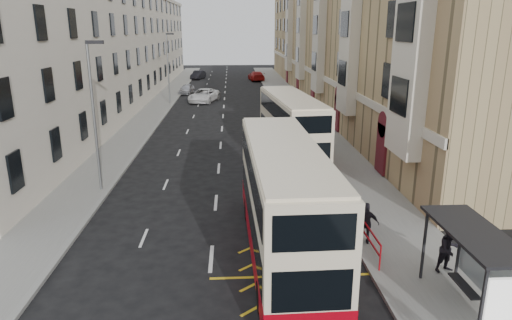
{
  "coord_description": "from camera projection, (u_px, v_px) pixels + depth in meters",
  "views": [
    {
      "loc": [
        0.89,
        -12.25,
        8.78
      ],
      "look_at": [
        2.0,
        8.31,
        2.77
      ],
      "focal_mm": 32.0,
      "sensor_mm": 36.0,
      "label": 1
    }
  ],
  "objects": [
    {
      "name": "pavement_right",
      "position": [
        307.0,
        122.0,
        43.3
      ],
      "size": [
        4.0,
        120.0,
        0.15
      ],
      "primitive_type": "cube",
      "color": "slate",
      "rests_on": "ground"
    },
    {
      "name": "white_van",
      "position": [
        204.0,
        95.0,
        55.51
      ],
      "size": [
        4.04,
        6.18,
        1.58
      ],
      "primitive_type": "imported",
      "rotation": [
        0.0,
        0.0,
        -0.27
      ],
      "color": "silver",
      "rests_on": "ground"
    },
    {
      "name": "terrace_left",
      "position": [
        112.0,
        47.0,
        55.24
      ],
      "size": [
        9.18,
        79.0,
        13.25
      ],
      "color": "silver",
      "rests_on": "ground"
    },
    {
      "name": "street_lamp_far",
      "position": [
        168.0,
        64.0,
        52.78
      ],
      "size": [
        0.93,
        0.18,
        8.0
      ],
      "color": "slate",
      "rests_on": "pavement_left"
    },
    {
      "name": "bus_shelter",
      "position": [
        483.0,
        259.0,
        13.61
      ],
      "size": [
        1.65,
        4.25,
        2.7
      ],
      "color": "black",
      "rests_on": "pavement_right"
    },
    {
      "name": "kerb_right",
      "position": [
        286.0,
        123.0,
        43.2
      ],
      "size": [
        0.25,
        120.0,
        0.15
      ],
      "primitive_type": "cube",
      "color": "gray",
      "rests_on": "ground"
    },
    {
      "name": "car_silver",
      "position": [
        187.0,
        89.0,
        62.13
      ],
      "size": [
        2.16,
        4.07,
        1.32
      ],
      "primitive_type": "imported",
      "rotation": [
        0.0,
        0.0,
        -0.16
      ],
      "color": "#B0B2B9",
      "rests_on": "ground"
    },
    {
      "name": "car_red",
      "position": [
        256.0,
        76.0,
        77.63
      ],
      "size": [
        2.82,
        5.66,
        1.58
      ],
      "primitive_type": "imported",
      "rotation": [
        0.0,
        0.0,
        3.26
      ],
      "color": "#A51311",
      "rests_on": "ground"
    },
    {
      "name": "street_lamp_near",
      "position": [
        94.0,
        109.0,
        24.03
      ],
      "size": [
        0.93,
        0.18,
        8.0
      ],
      "color": "slate",
      "rests_on": "pavement_left"
    },
    {
      "name": "road_markings",
      "position": [
        224.0,
        100.0,
        57.29
      ],
      "size": [
        10.0,
        110.0,
        0.01
      ],
      "primitive_type": null,
      "color": "silver",
      "rests_on": "ground"
    },
    {
      "name": "pavement_left",
      "position": [
        142.0,
        124.0,
        42.5
      ],
      "size": [
        3.0,
        120.0,
        0.15
      ],
      "primitive_type": "cube",
      "color": "slate",
      "rests_on": "ground"
    },
    {
      "name": "guard_railing",
      "position": [
        357.0,
        217.0,
        19.75
      ],
      "size": [
        0.06,
        6.56,
        1.01
      ],
      "color": "#B60B15",
      "rests_on": "pavement_right"
    },
    {
      "name": "double_decker_front",
      "position": [
        284.0,
        201.0,
        17.59
      ],
      "size": [
        2.88,
        11.48,
        4.56
      ],
      "rotation": [
        0.0,
        0.0,
        0.02
      ],
      "color": "beige",
      "rests_on": "ground"
    },
    {
      "name": "kerb_left",
      "position": [
        158.0,
        124.0,
        42.58
      ],
      "size": [
        0.25,
        120.0,
        0.15
      ],
      "primitive_type": "cube",
      "color": "gray",
      "rests_on": "ground"
    },
    {
      "name": "terrace_right",
      "position": [
        344.0,
        38.0,
        56.31
      ],
      "size": [
        10.75,
        79.0,
        15.25
      ],
      "color": "tan",
      "rests_on": "ground"
    },
    {
      "name": "pedestrian_mid",
      "position": [
        449.0,
        249.0,
        16.52
      ],
      "size": [
        1.01,
        0.87,
        1.79
      ],
      "primitive_type": "imported",
      "rotation": [
        0.0,
        0.0,
        0.25
      ],
      "color": "black",
      "rests_on": "pavement_right"
    },
    {
      "name": "pedestrian_far",
      "position": [
        366.0,
        223.0,
        18.73
      ],
      "size": [
        1.12,
        0.68,
        1.77
      ],
      "primitive_type": "imported",
      "rotation": [
        0.0,
        0.0,
        2.88
      ],
      "color": "black",
      "rests_on": "pavement_right"
    },
    {
      "name": "car_dark",
      "position": [
        198.0,
        75.0,
        79.94
      ],
      "size": [
        2.63,
        4.74,
        1.48
      ],
      "primitive_type": "imported",
      "rotation": [
        0.0,
        0.0,
        -0.25
      ],
      "color": "black",
      "rests_on": "ground"
    },
    {
      "name": "double_decker_rear",
      "position": [
        291.0,
        127.0,
        30.99
      ],
      "size": [
        3.56,
        11.2,
        4.39
      ],
      "rotation": [
        0.0,
        0.0,
        0.09
      ],
      "color": "beige",
      "rests_on": "ground"
    }
  ]
}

